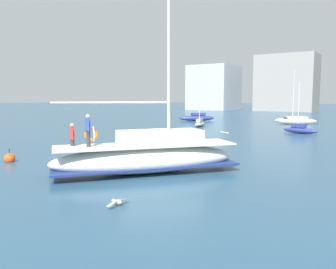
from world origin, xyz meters
name	(u,v)px	position (x,y,z in m)	size (l,w,h in m)	color
ground_plane	(151,165)	(0.00, 0.00, 0.00)	(400.00, 400.00, 0.00)	#284C66
main_sailboat	(148,155)	(1.09, -1.73, 0.90)	(7.82, 9.03, 12.30)	white
moored_sloop_near	(200,123)	(-10.09, 24.62, 0.46)	(1.84, 3.97, 5.98)	#B7B2A8
moored_sloop_far	(197,117)	(-15.48, 33.63, 0.62)	(5.24, 4.78, 8.91)	navy
moored_catamaran	(295,120)	(-0.66, 36.33, 0.62)	(5.96, 5.00, 7.75)	#B7B2A8
moored_ketch_distant	(300,129)	(3.03, 22.83, 0.44)	(3.96, 1.87, 5.45)	navy
seagull	(117,202)	(3.49, -6.75, 0.18)	(0.47, 1.06, 0.17)	silver
mooring_buoy	(10,159)	(-7.67, -3.91, 0.20)	(0.65, 0.65, 0.92)	#EA4C19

